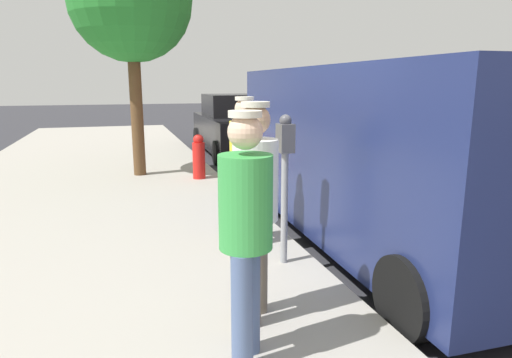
{
  "coord_description": "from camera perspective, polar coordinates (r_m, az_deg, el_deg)",
  "views": [
    {
      "loc": [
        2.91,
        4.14,
        1.97
      ],
      "look_at": [
        1.65,
        0.06,
        1.05
      ],
      "focal_mm": 31.43,
      "sensor_mm": 36.0,
      "label": 1
    }
  ],
  "objects": [
    {
      "name": "parked_sedan_behind",
      "position": [
        12.75,
        -2.5,
        6.64
      ],
      "size": [
        2.04,
        4.44,
        1.65
      ],
      "color": "black",
      "rests_on": "ground"
    },
    {
      "name": "pedestrian_in_white",
      "position": [
        3.35,
        -0.08,
        -2.6
      ],
      "size": [
        0.34,
        0.34,
        1.69
      ],
      "color": "#726656",
      "rests_on": "sidewalk_slab"
    },
    {
      "name": "street_tree",
      "position": [
        9.32,
        -15.67,
        21.01
      ],
      "size": [
        2.31,
        2.31,
        4.5
      ],
      "color": "brown",
      "rests_on": "sidewalk_slab"
    },
    {
      "name": "pedestrian_in_green",
      "position": [
        2.82,
        -1.32,
        -5.85
      ],
      "size": [
        0.34,
        0.34,
        1.66
      ],
      "color": "#4C608C",
      "rests_on": "sidewalk_slab"
    },
    {
      "name": "ground_plane",
      "position": [
        5.43,
        16.93,
        -9.67
      ],
      "size": [
        80.0,
        80.0,
        0.0
      ],
      "primitive_type": "plane",
      "color": "#2D2D33"
    },
    {
      "name": "pedestrian_in_yellow",
      "position": [
        5.03,
        -1.44,
        2.27
      ],
      "size": [
        0.34,
        0.35,
        1.67
      ],
      "color": "#726656",
      "rests_on": "sidewalk_slab"
    },
    {
      "name": "parked_van",
      "position": [
        5.69,
        15.64,
        3.46
      ],
      "size": [
        2.22,
        5.24,
        2.15
      ],
      "color": "navy",
      "rests_on": "ground"
    },
    {
      "name": "sidewalk_slab",
      "position": [
        4.59,
        -23.55,
        -13.3
      ],
      "size": [
        5.0,
        32.0,
        0.15
      ],
      "primitive_type": "cube",
      "color": "#9E998E",
      "rests_on": "ground"
    },
    {
      "name": "parking_meter_near",
      "position": [
        4.44,
        3.7,
        1.89
      ],
      "size": [
        0.14,
        0.18,
        1.52
      ],
      "color": "gray",
      "rests_on": "sidewalk_slab"
    },
    {
      "name": "fire_hydrant",
      "position": [
        8.71,
        -7.29,
        2.79
      ],
      "size": [
        0.24,
        0.24,
        0.86
      ],
      "color": "red",
      "rests_on": "sidewalk_slab"
    }
  ]
}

